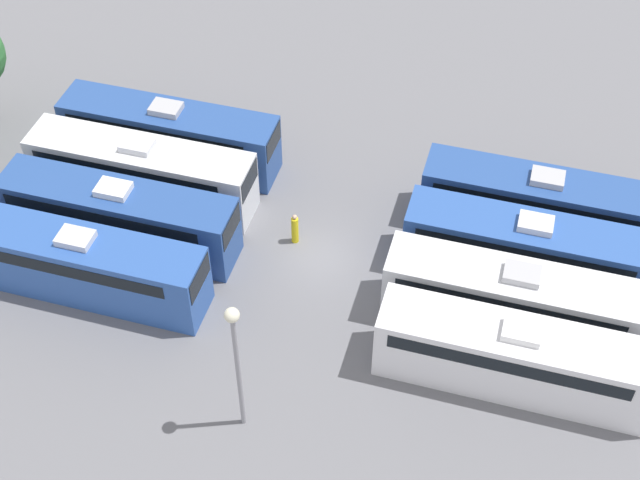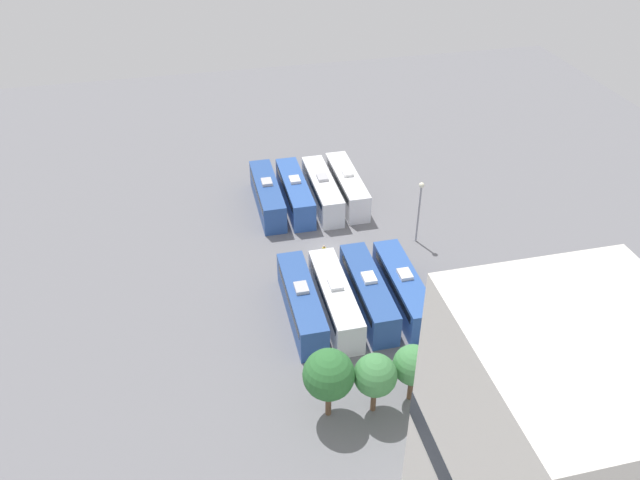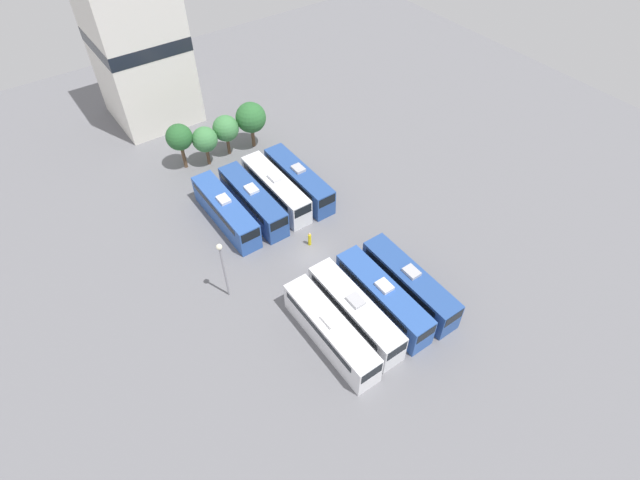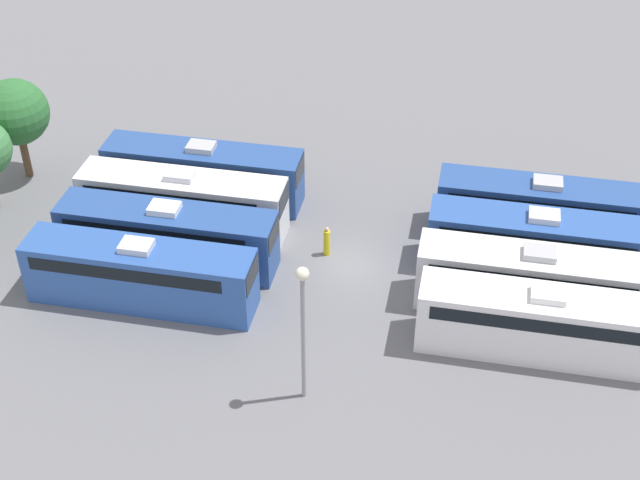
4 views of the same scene
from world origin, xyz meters
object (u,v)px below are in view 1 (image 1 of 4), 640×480
Objects in this scene: bus_0 at (514,356)px; bus_6 at (141,170)px; bus_4 at (82,263)px; bus_7 at (169,133)px; worker_person at (295,229)px; bus_1 at (515,299)px; bus_3 at (541,203)px; bus_5 at (118,214)px; bus_2 at (529,249)px; light_pole at (236,349)px.

bus_0 is 1.00× the size of bus_6.
bus_0 is 20.11m from bus_4.
bus_7 is 6.52× the size of worker_person.
bus_7 is (6.57, 19.49, 0.00)m from bus_1.
worker_person is (-4.16, 11.56, -1.01)m from bus_3.
bus_0 and bus_5 have the same top height.
bus_4 is (-6.66, 19.95, 0.00)m from bus_2.
bus_6 is (6.76, -0.02, 0.00)m from bus_4.
bus_0 is at bearing -63.96° from light_pole.
bus_6 is at bearing 83.72° from worker_person.
worker_person is (2.36, -8.34, -1.01)m from bus_5.
bus_2 and bus_3 have the same top height.
bus_2 is 11.43m from worker_person.
bus_5 is 12.98m from light_pole.
bus_3 is 6.52× the size of worker_person.
bus_2 and bus_6 have the same top height.
bus_1 and bus_4 have the same top height.
bus_4 is at bearing 175.78° from bus_5.
bus_7 is 1.59× the size of light_pole.
bus_3 reaches higher than worker_person.
light_pole is at bearing -117.20° from bus_4.
bus_1 is at bearing 6.87° from bus_0.
worker_person is at bearing 94.27° from bus_2.
bus_4 is (-0.18, 20.11, 0.00)m from bus_0.
bus_0 is at bearing -173.13° from bus_1.
bus_7 is (3.19, -0.22, 0.00)m from bus_6.
bus_1 and bus_6 have the same top height.
bus_2 is 1.00× the size of bus_5.
bus_4 is at bearing 179.86° from bus_6.
bus_6 is at bearing 71.88° from bus_0.
bus_5 is at bearing 108.13° from bus_3.
bus_7 is (9.94, -0.24, 0.00)m from bus_4.
bus_0 is 6.52× the size of worker_person.
bus_1 is at bearing 176.30° from bus_3.
bus_2 is 6.52× the size of worker_person.
worker_person is at bearing 5.42° from light_pole.
bus_3 is 1.00× the size of bus_7.
light_pole is (-14.88, -9.38, 3.23)m from bus_7.
bus_3 is 1.00× the size of bus_6.
bus_2 is at bearing -80.75° from bus_5.
bus_0 is 1.59× the size of light_pole.
bus_7 is at bearing 63.84° from bus_0.
bus_2 is (3.29, -0.23, 0.00)m from bus_1.
light_pole is (-10.75, -1.02, 4.24)m from worker_person.
light_pole is (-8.31, 10.11, 3.23)m from bus_1.
worker_person is at bearing 63.94° from bus_0.
bus_1 is at bearing -108.65° from bus_7.
light_pole is (-11.70, -9.60, 3.23)m from bus_6.
bus_5 is 1.00× the size of bus_6.
bus_4 is 3.46m from bus_5.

